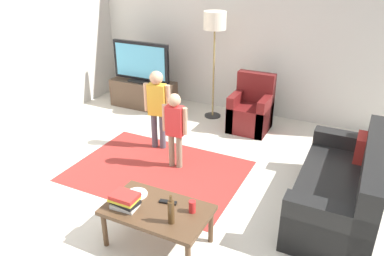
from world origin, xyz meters
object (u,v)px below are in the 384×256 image
(tv, at_px, (141,62))
(soda_can, at_px, (192,207))
(couch, at_px, (345,190))
(bottle, at_px, (171,212))
(tv_remote, at_px, (168,202))
(tv_stand, at_px, (143,94))
(floor_lamp, at_px, (215,27))
(book_stack, at_px, (125,200))
(child_center, at_px, (175,124))
(armchair, at_px, (251,111))
(child_near_tv, at_px, (157,103))
(coffee_table, at_px, (157,213))
(plate, at_px, (137,194))

(tv, height_order, soda_can, tv)
(couch, xyz_separation_m, bottle, (-1.34, -1.43, 0.25))
(tv, bearing_deg, tv_remote, -53.11)
(tv_stand, height_order, floor_lamp, floor_lamp)
(book_stack, bearing_deg, floor_lamp, 98.68)
(tv_remote, xyz_separation_m, soda_can, (0.27, -0.02, 0.05))
(tv_stand, xyz_separation_m, tv_remote, (2.16, -2.89, 0.19))
(book_stack, bearing_deg, tv_remote, 34.48)
(soda_can, bearing_deg, tv_remote, 175.76)
(couch, relative_size, tv_remote, 10.59)
(floor_lamp, xyz_separation_m, soda_can, (1.11, -3.07, -1.06))
(tv, xyz_separation_m, book_stack, (1.82, -3.10, -0.36))
(child_center, xyz_separation_m, bottle, (0.77, -1.50, -0.08))
(child_center, bearing_deg, armchair, 71.97)
(tv_stand, bearing_deg, child_near_tv, -49.68)
(armchair, xyz_separation_m, coffee_table, (0.03, -2.98, 0.07))
(floor_lamp, height_order, tv_remote, floor_lamp)
(armchair, height_order, book_stack, armchair)
(child_near_tv, xyz_separation_m, plate, (0.74, -1.65, -0.27))
(tv_stand, distance_m, plate, 3.43)
(bottle, bearing_deg, tv_remote, 125.31)
(child_center, relative_size, bottle, 3.59)
(tv, relative_size, plate, 5.00)
(tv, xyz_separation_m, child_near_tv, (1.07, -1.24, -0.15))
(tv, height_order, bottle, tv)
(armchair, bearing_deg, child_near_tv, -129.38)
(floor_lamp, xyz_separation_m, plate, (0.49, -3.07, -1.12))
(soda_can, height_order, plate, soda_can)
(armchair, xyz_separation_m, bottle, (0.25, -3.10, 0.24))
(tv, xyz_separation_m, soda_can, (2.43, -2.89, -0.37))
(child_center, bearing_deg, bottle, -62.65)
(tv, bearing_deg, child_near_tv, -49.21)
(child_center, height_order, soda_can, child_center)
(couch, xyz_separation_m, tv_remote, (-1.51, -1.19, 0.14))
(tv, distance_m, soda_can, 3.79)
(tv, distance_m, coffee_table, 3.69)
(soda_can, bearing_deg, plate, 180.00)
(coffee_table, relative_size, soda_can, 8.33)
(couch, xyz_separation_m, floor_lamp, (-2.35, 1.86, 1.25))
(couch, bearing_deg, soda_can, -135.66)
(armchair, distance_m, bottle, 3.12)
(child_near_tv, xyz_separation_m, tv_remote, (1.09, -1.63, -0.27))
(tv_stand, distance_m, coffee_table, 3.68)
(couch, height_order, tv_remote, couch)
(floor_lamp, relative_size, plate, 8.09)
(armchair, xyz_separation_m, child_near_tv, (-1.00, -1.22, 0.40))
(plate, bearing_deg, armchair, 84.72)
(tv, bearing_deg, coffee_table, -54.86)
(plate, bearing_deg, coffee_table, -18.45)
(tv, relative_size, armchair, 1.22)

